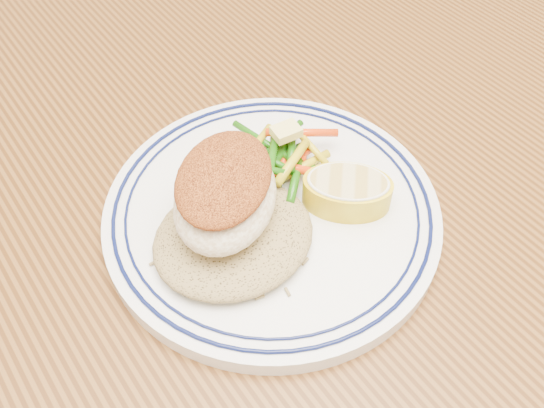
{
  "coord_description": "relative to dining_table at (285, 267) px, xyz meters",
  "views": [
    {
      "loc": [
        -0.2,
        -0.26,
        1.14
      ],
      "look_at": [
        -0.02,
        -0.01,
        0.77
      ],
      "focal_mm": 40.0,
      "sensor_mm": 36.0,
      "label": 1
    }
  ],
  "objects": [
    {
      "name": "plate",
      "position": [
        -0.02,
        -0.01,
        0.11
      ],
      "size": [
        0.27,
        0.27,
        0.02
      ],
      "color": "white",
      "rests_on": "dining_table"
    },
    {
      "name": "butter_pat",
      "position": [
        0.02,
        0.03,
        0.14
      ],
      "size": [
        0.02,
        0.02,
        0.01
      ],
      "primitive_type": "cube",
      "rotation": [
        0.0,
        0.0,
        -0.12
      ],
      "color": "#ECDC73",
      "rests_on": "vegetable_pile"
    },
    {
      "name": "fish_fillet",
      "position": [
        -0.06,
        -0.01,
        0.15
      ],
      "size": [
        0.12,
        0.12,
        0.05
      ],
      "color": "white",
      "rests_on": "rice_pilaf"
    },
    {
      "name": "vegetable_pile",
      "position": [
        0.01,
        0.02,
        0.13
      ],
      "size": [
        0.1,
        0.1,
        0.03
      ],
      "color": "#1B5A0B",
      "rests_on": "plate"
    },
    {
      "name": "rice_pilaf",
      "position": [
        -0.07,
        -0.02,
        0.12
      ],
      "size": [
        0.12,
        0.11,
        0.02
      ],
      "primitive_type": "ellipsoid",
      "color": "olive",
      "rests_on": "plate"
    },
    {
      "name": "dining_table",
      "position": [
        0.0,
        0.0,
        0.0
      ],
      "size": [
        1.5,
        0.9,
        0.75
      ],
      "color": "#49280E",
      "rests_on": "ground"
    },
    {
      "name": "lemon_wedge",
      "position": [
        0.03,
        -0.04,
        0.13
      ],
      "size": [
        0.09,
        0.09,
        0.03
      ],
      "color": "yellow",
      "rests_on": "plate"
    }
  ]
}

